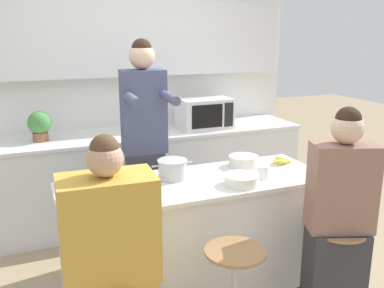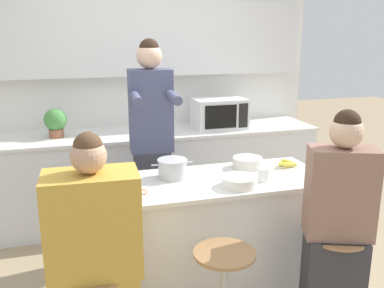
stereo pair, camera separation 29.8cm
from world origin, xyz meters
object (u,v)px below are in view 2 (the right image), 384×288
at_px(bar_stool_rightmost, 334,277).
at_px(person_seated_near, 337,233).
at_px(cooking_pot, 172,169).
at_px(microwave, 219,113).
at_px(coffee_cup_near, 264,174).
at_px(coffee_cup_far, 137,194).
at_px(juice_carton, 85,181).
at_px(person_cooking, 152,150).
at_px(person_wrapped_blanket, 96,269).
at_px(banana_bunch, 286,164).
at_px(kitchen_island, 195,237).
at_px(potted_plant, 55,122).
at_px(fruit_bowl, 247,163).

relative_size(bar_stool_rightmost, person_seated_near, 0.45).
distance_m(cooking_pot, microwave, 1.53).
relative_size(bar_stool_rightmost, coffee_cup_near, 5.47).
bearing_deg(coffee_cup_far, juice_carton, 142.39).
height_order(person_cooking, cooking_pot, person_cooking).
bearing_deg(bar_stool_rightmost, person_wrapped_blanket, -179.96).
relative_size(person_cooking, banana_bunch, 9.85).
xyz_separation_m(kitchen_island, juice_carton, (-0.75, -0.01, 0.51)).
xyz_separation_m(person_wrapped_blanket, juice_carton, (-0.01, 0.60, 0.29)).
relative_size(kitchen_island, cooking_pot, 6.29).
distance_m(kitchen_island, cooking_pot, 0.53).
xyz_separation_m(person_wrapped_blanket, coffee_cup_far, (0.29, 0.37, 0.26)).
xyz_separation_m(kitchen_island, coffee_cup_near, (0.47, -0.13, 0.48)).
height_order(bar_stool_rightmost, potted_plant, potted_plant).
bearing_deg(fruit_bowl, cooking_pot, -174.03).
relative_size(fruit_bowl, banana_bunch, 1.21).
bearing_deg(cooking_pot, person_cooking, 93.69).
height_order(kitchen_island, fruit_bowl, fruit_bowl).
xyz_separation_m(person_cooking, person_wrapped_blanket, (-0.56, -1.29, -0.27)).
height_order(bar_stool_rightmost, fruit_bowl, fruit_bowl).
distance_m(person_cooking, person_wrapped_blanket, 1.43).
relative_size(juice_carton, microwave, 0.31).
bearing_deg(bar_stool_rightmost, person_seated_near, -174.59).
height_order(person_cooking, person_wrapped_blanket, person_cooking).
relative_size(coffee_cup_far, microwave, 0.19).
bearing_deg(potted_plant, kitchen_island, -56.98).
height_order(bar_stool_rightmost, juice_carton, juice_carton).
distance_m(coffee_cup_far, banana_bunch, 1.26).
xyz_separation_m(kitchen_island, person_seated_near, (0.75, -0.61, 0.22)).
bearing_deg(microwave, potted_plant, 178.23).
relative_size(person_seated_near, cooking_pot, 4.83).
bearing_deg(person_cooking, bar_stool_rightmost, -50.12).
bearing_deg(cooking_pot, microwave, 57.62).
relative_size(banana_bunch, potted_plant, 0.68).
bearing_deg(juice_carton, person_wrapped_blanket, -88.80).
xyz_separation_m(person_wrapped_blanket, microwave, (1.42, 2.01, 0.41)).
bearing_deg(person_seated_near, fruit_bowl, 130.27).
height_order(coffee_cup_far, microwave, microwave).
relative_size(coffee_cup_near, microwave, 0.22).
xyz_separation_m(coffee_cup_far, juice_carton, (-0.30, 0.23, 0.03)).
relative_size(person_seated_near, juice_carton, 8.75).
bearing_deg(kitchen_island, coffee_cup_far, -151.72).
bearing_deg(person_seated_near, juice_carton, 178.84).
distance_m(juice_carton, potted_plant, 1.47).
bearing_deg(microwave, person_seated_near, -88.19).
xyz_separation_m(kitchen_island, person_cooking, (-0.17, 0.68, 0.49)).
bearing_deg(person_wrapped_blanket, coffee_cup_far, 54.73).
bearing_deg(kitchen_island, person_cooking, 104.08).
distance_m(person_seated_near, microwave, 2.05).
distance_m(cooking_pot, juice_carton, 0.62).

